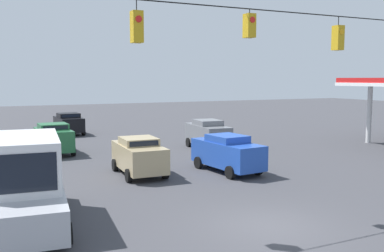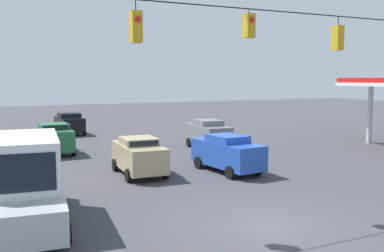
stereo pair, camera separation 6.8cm
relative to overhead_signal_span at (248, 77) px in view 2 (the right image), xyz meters
name	(u,v)px [view 2 (the right image)]	position (x,y,z in m)	size (l,w,h in m)	color
ground_plane	(268,226)	(-0.01, 1.33, -4.87)	(140.00, 140.00, 0.00)	#3D3D42
overhead_signal_span	(248,77)	(0.00, 0.00, 0.00)	(21.71, 0.38, 7.97)	#4C473D
sedan_black_withflow_deep	(69,123)	(1.86, -25.32, -3.90)	(2.25, 4.04, 1.85)	black
box_truck_silver_parked_shoulder	(24,182)	(7.15, -2.26, -3.42)	(3.00, 6.58, 2.94)	#A8AAB2
sedan_green_withflow_far	(54,138)	(4.43, -15.77, -3.85)	(2.22, 4.04, 1.97)	#236038
sedan_blue_crossing_near	(227,153)	(-2.97, -6.46, -3.87)	(2.28, 4.56, 1.92)	#234CB2
sedan_tan_withflow_mid	(139,155)	(1.41, -7.73, -3.88)	(2.14, 4.20, 1.89)	tan
sedan_grey_oncoming_far	(208,134)	(-5.41, -13.27, -3.83)	(2.13, 4.35, 2.01)	slate
traffic_cone_nearest	(36,202)	(6.67, -3.84, -4.57)	(0.31, 0.31, 0.60)	orange
traffic_cone_second	(30,182)	(6.60, -7.13, -4.57)	(0.31, 0.31, 0.60)	orange
traffic_cone_third	(26,168)	(6.52, -10.28, -4.57)	(0.31, 0.31, 0.60)	orange
traffic_cone_fourth	(20,158)	(6.63, -13.38, -4.57)	(0.31, 0.31, 0.60)	orange
traffic_cone_fifth	(19,150)	(6.48, -16.37, -4.57)	(0.31, 0.31, 0.60)	orange
traffic_cone_farthest	(13,144)	(6.69, -19.50, -4.57)	(0.31, 0.31, 0.60)	orange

